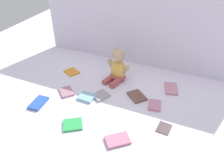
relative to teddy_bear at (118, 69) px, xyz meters
The scene contains 14 objects.
ground_plane 0.15m from the teddy_bear, 60.39° to the right, with size 3.20×3.20×0.00m, color silver.
backdrop_drape 0.37m from the teddy_bear, 78.79° to the left, with size 1.66×0.03×0.59m, color silver.
teddy_bear is the anchor object (origin of this frame).
book_case_0 0.39m from the teddy_bear, behind, with size 0.09×0.10×0.01m, color orange.
book_case_1 0.62m from the teddy_bear, 67.60° to the right, with size 0.09×0.13×0.02m, color #BA6F8D.
book_case_2 0.57m from the teddy_bear, 95.84° to the right, with size 0.10×0.11×0.01m, color green.
book_case_3 0.26m from the teddy_bear, 96.06° to the right, with size 0.09×0.11×0.01m, color gray.
book_case_4 0.41m from the teddy_bear, 29.99° to the right, with size 0.08×0.10×0.02m, color #BD7392.
book_case_5 0.58m from the teddy_bear, 39.58° to the right, with size 0.08×0.09×0.01m, color #523F44.
book_case_6 0.33m from the teddy_bear, 109.52° to the right, with size 0.09×0.11×0.02m, color #7FB3D2.
book_case_7 0.61m from the teddy_bear, 127.59° to the right, with size 0.08×0.14×0.02m, color #2B54B3.
book_case_8 0.27m from the teddy_bear, 36.20° to the right, with size 0.09×0.13×0.01m, color brown.
book_case_9 0.41m from the teddy_bear, 131.60° to the right, with size 0.08×0.11×0.01m, color #A37482.
book_case_10 0.41m from the teddy_bear, ahead, with size 0.09×0.14×0.02m, color #C17B8E.
Camera 1 is at (0.48, -1.25, 0.98)m, focal length 36.62 mm.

